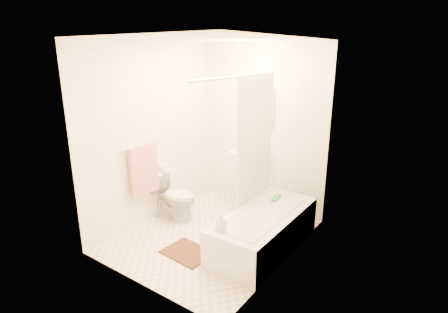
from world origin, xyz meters
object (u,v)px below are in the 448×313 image
Objects in this scene: toilet at (174,196)px; sink at (248,177)px; bathtub at (264,230)px; soap_bottle at (221,223)px; bath_mat at (188,252)px.

toilet is 1.13m from sink.
bathtub is (1.41, 0.05, -0.10)m from toilet.
bathtub is at bearing -52.29° from sink.
toilet is 1.39m from soap_bottle.
bathtub is at bearing -95.06° from toilet.
sink is 1.61m from soap_bottle.
sink is (0.66, 0.90, 0.16)m from toilet.
bath_mat is (0.09, -1.50, -0.48)m from sink.
bath_mat is at bearing -179.95° from soap_bottle.
bath_mat is at bearing -135.32° from toilet.
toilet reaches higher than bath_mat.
bath_mat is 3.01× the size of soap_bottle.
toilet is 0.42× the size of bathtub.
bathtub is 0.73m from soap_bottle.
bath_mat is at bearing -89.86° from sink.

